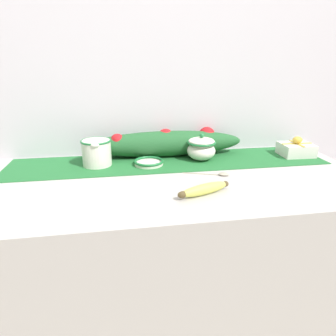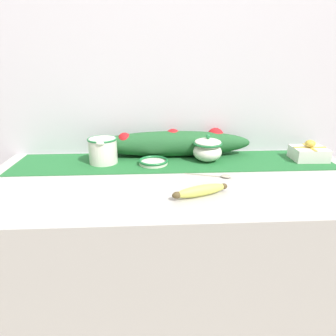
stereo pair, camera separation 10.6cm
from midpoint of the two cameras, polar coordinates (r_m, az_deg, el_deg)
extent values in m
cube|color=#B7B2AD|center=(1.35, -0.83, -20.32)|extent=(1.46, 0.68, 0.92)
cube|color=silver|center=(1.40, -3.24, 14.42)|extent=(2.26, 0.04, 2.40)
cube|color=#236B33|center=(1.29, -2.18, 1.20)|extent=(1.34, 0.28, 0.00)
cylinder|color=white|center=(1.27, -15.78, 2.78)|extent=(0.12, 0.12, 0.11)
torus|color=#1E7038|center=(1.26, -15.99, 4.95)|extent=(0.12, 0.12, 0.01)
torus|color=white|center=(1.34, -15.52, 3.99)|extent=(0.05, 0.01, 0.05)
ellipsoid|color=white|center=(1.21, -16.23, 4.18)|extent=(0.04, 0.03, 0.02)
ellipsoid|color=white|center=(1.30, 4.02, 3.24)|extent=(0.12, 0.12, 0.08)
torus|color=#1E7038|center=(1.29, 4.06, 4.84)|extent=(0.12, 0.12, 0.01)
ellipsoid|color=white|center=(1.29, 4.06, 5.11)|extent=(0.11, 0.11, 0.03)
sphere|color=#1E7038|center=(1.28, 4.09, 6.14)|extent=(0.02, 0.02, 0.02)
cylinder|color=white|center=(1.25, -6.12, 0.82)|extent=(0.12, 0.12, 0.01)
torus|color=#1E7038|center=(1.25, -6.13, 1.26)|extent=(0.12, 0.12, 0.01)
ellipsoid|color=#CCD156|center=(0.97, 3.89, -4.10)|extent=(0.19, 0.10, 0.04)
ellipsoid|color=brown|center=(0.93, -0.53, -5.16)|extent=(0.04, 0.03, 0.02)
ellipsoid|color=brown|center=(1.02, 7.91, -3.10)|extent=(0.03, 0.03, 0.02)
cube|color=#A89E89|center=(1.15, 3.55, -1.16)|extent=(0.13, 0.05, 0.00)
ellipsoid|color=#A89E89|center=(1.14, 7.95, -1.22)|extent=(0.05, 0.04, 0.01)
cube|color=silver|center=(1.46, 21.32, 3.27)|extent=(0.14, 0.12, 0.05)
cube|color=gold|center=(1.45, 21.46, 4.35)|extent=(0.14, 0.01, 0.00)
cube|color=gold|center=(1.45, 21.46, 4.35)|extent=(0.01, 0.12, 0.00)
ellipsoid|color=gold|center=(1.45, 21.54, 4.97)|extent=(0.04, 0.04, 0.03)
ellipsoid|color=#235B2D|center=(1.35, -2.65, 4.64)|extent=(0.70, 0.12, 0.11)
sphere|color=red|center=(1.33, -11.89, 5.04)|extent=(0.06, 0.06, 0.06)
sphere|color=red|center=(1.35, -2.71, 5.87)|extent=(0.07, 0.07, 0.07)
sphere|color=red|center=(1.40, 5.24, 6.21)|extent=(0.08, 0.08, 0.08)
camera|label=1|loc=(0.05, -92.86, -1.02)|focal=32.00mm
camera|label=2|loc=(0.05, 87.14, 1.02)|focal=32.00mm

